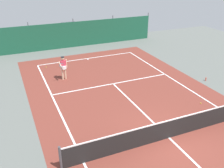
{
  "coord_description": "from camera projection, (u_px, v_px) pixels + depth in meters",
  "views": [
    {
      "loc": [
        -6.23,
        -7.74,
        7.25
      ],
      "look_at": [
        -0.84,
        4.65,
        0.9
      ],
      "focal_mm": 40.9,
      "sensor_mm": 36.0,
      "label": 1
    }
  ],
  "objects": [
    {
      "name": "ground_plane",
      "position": [
        169.0,
        138.0,
        11.75
      ],
      "size": [
        36.0,
        36.0,
        0.0
      ],
      "primitive_type": "plane",
      "color": "slate"
    },
    {
      "name": "court_surface",
      "position": [
        169.0,
        138.0,
        11.75
      ],
      "size": [
        11.02,
        26.6,
        0.01
      ],
      "color": "brown",
      "rests_on": "ground"
    },
    {
      "name": "tennis_net",
      "position": [
        170.0,
        129.0,
        11.53
      ],
      "size": [
        10.12,
        0.1,
        1.1
      ],
      "color": "black",
      "rests_on": "ground"
    },
    {
      "name": "back_fence",
      "position": [
        73.0,
        39.0,
        24.87
      ],
      "size": [
        16.3,
        0.98,
        2.7
      ],
      "color": "#195138",
      "rests_on": "ground"
    },
    {
      "name": "tennis_player",
      "position": [
        63.0,
        66.0,
        17.34
      ],
      "size": [
        0.66,
        0.79,
        1.64
      ],
      "rotation": [
        0.0,
        0.0,
        3.27
      ],
      "color": "#D8AD8C",
      "rests_on": "ground"
    },
    {
      "name": "tennis_ball_near_player",
      "position": [
        201.0,
        103.0,
        14.63
      ],
      "size": [
        0.07,
        0.07,
        0.07
      ],
      "primitive_type": "sphere",
      "color": "#CCDB33",
      "rests_on": "ground"
    },
    {
      "name": "tennis_ball_midcourt",
      "position": [
        46.0,
        67.0,
        19.75
      ],
      "size": [
        0.07,
        0.07,
        0.07
      ],
      "primitive_type": "sphere",
      "color": "#CCDB33",
      "rests_on": "ground"
    },
    {
      "name": "tennis_ball_by_sideline",
      "position": [
        65.0,
        66.0,
        20.05
      ],
      "size": [
        0.07,
        0.07,
        0.07
      ],
      "primitive_type": "sphere",
      "color": "#CCDB33",
      "rests_on": "ground"
    },
    {
      "name": "parked_car",
      "position": [
        71.0,
        32.0,
        26.84
      ],
      "size": [
        2.11,
        4.25,
        1.68
      ],
      "rotation": [
        0.0,
        0.0,
        3.17
      ],
      "color": "navy",
      "rests_on": "ground"
    },
    {
      "name": "water_bottle",
      "position": [
        206.0,
        79.0,
        17.47
      ],
      "size": [
        0.08,
        0.08,
        0.24
      ],
      "primitive_type": "cylinder",
      "color": "#D84C38",
      "rests_on": "ground"
    }
  ]
}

